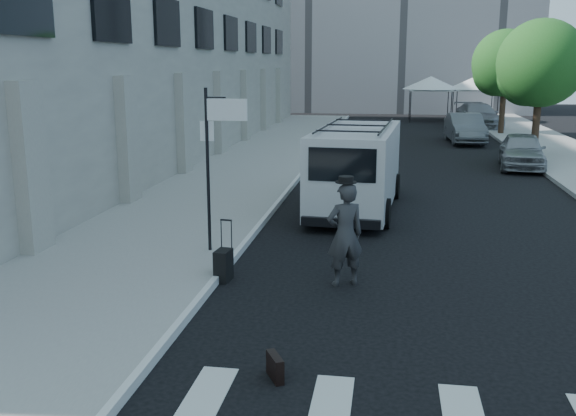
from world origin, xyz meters
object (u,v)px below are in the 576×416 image
(businessman, at_px, (345,235))
(parked_car_a, at_px, (522,151))
(suitcase, at_px, (223,265))
(briefcase, at_px, (275,367))
(parked_car_c, at_px, (478,116))
(cargo_van, at_px, (357,167))
(parked_car_b, at_px, (465,128))

(businessman, xyz_separation_m, parked_car_a, (6.03, 15.03, -0.28))
(suitcase, height_order, parked_car_a, parked_car_a)
(briefcase, height_order, parked_car_c, parked_car_c)
(briefcase, relative_size, suitcase, 0.37)
(cargo_van, bearing_deg, businessman, -84.80)
(briefcase, xyz_separation_m, cargo_van, (0.52, 10.48, 1.05))
(businessman, relative_size, suitcase, 1.68)
(suitcase, distance_m, cargo_van, 7.13)
(suitcase, relative_size, parked_car_a, 0.28)
(briefcase, xyz_separation_m, parked_car_b, (5.34, 27.16, 0.60))
(businessman, bearing_deg, cargo_van, -114.11)
(parked_car_b, height_order, parked_car_c, parked_car_c)
(cargo_van, relative_size, parked_car_a, 1.53)
(briefcase, bearing_deg, suitcase, 86.12)
(businessman, relative_size, parked_car_b, 0.43)
(suitcase, bearing_deg, parked_car_a, 67.89)
(briefcase, relative_size, cargo_van, 0.07)
(parked_car_c, bearing_deg, parked_car_a, -98.79)
(businessman, bearing_deg, parked_car_a, -137.04)
(businessman, height_order, parked_car_c, businessman)
(briefcase, xyz_separation_m, parked_car_c, (7.01, 35.24, 0.63))
(suitcase, xyz_separation_m, cargo_van, (2.21, 6.72, 0.91))
(suitcase, xyz_separation_m, parked_car_a, (8.37, 15.17, 0.40))
(cargo_van, relative_size, parked_car_b, 1.38)
(cargo_van, distance_m, parked_car_c, 25.60)
(businessman, height_order, parked_car_b, businessman)
(parked_car_b, distance_m, parked_car_c, 8.25)
(parked_car_b, bearing_deg, parked_car_a, -83.66)
(briefcase, relative_size, parked_car_a, 0.11)
(suitcase, relative_size, parked_car_b, 0.25)
(businessman, relative_size, parked_car_a, 0.48)
(businessman, height_order, briefcase, businessman)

